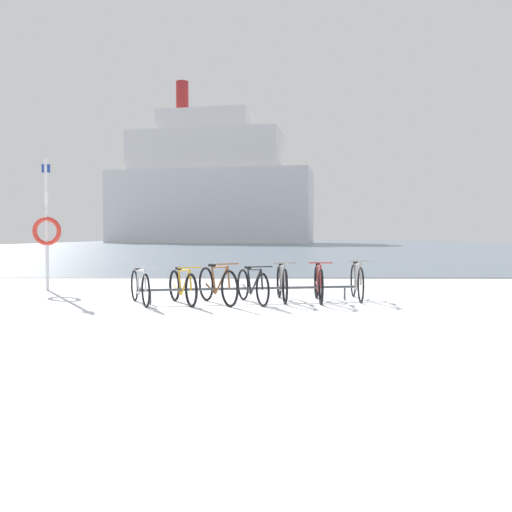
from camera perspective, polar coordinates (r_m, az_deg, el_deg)
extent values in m
cube|color=silver|center=(5.82, 12.13, -11.54)|extent=(80.00, 22.00, 0.08)
cube|color=slate|center=(71.56, 1.42, 1.13)|extent=(80.00, 110.00, 0.08)
cube|color=#47474C|center=(16.63, 4.47, -2.47)|extent=(80.00, 0.50, 0.05)
cylinder|color=#4C5156|center=(10.55, -0.59, -3.54)|extent=(4.33, 0.85, 0.05)
cylinder|color=#4C5156|center=(10.43, -11.39, -4.42)|extent=(0.04, 0.04, 0.28)
cylinder|color=#4C5156|center=(11.06, 9.59, -4.03)|extent=(0.04, 0.04, 0.28)
torus|color=black|center=(9.99, -11.87, -3.69)|extent=(0.30, 0.60, 0.64)
torus|color=black|center=(11.02, -13.03, -3.14)|extent=(0.30, 0.60, 0.64)
cylinder|color=silver|center=(10.31, -12.28, -2.85)|extent=(0.26, 0.52, 0.55)
cylinder|color=silver|center=(10.65, -12.66, -2.82)|extent=(0.11, 0.19, 0.49)
cylinder|color=silver|center=(10.37, -12.38, -1.51)|extent=(0.32, 0.65, 0.08)
cylinder|color=silver|center=(10.81, -12.80, -3.63)|extent=(0.22, 0.44, 0.18)
cylinder|color=silver|center=(10.01, -11.93, -2.59)|extent=(0.08, 0.12, 0.38)
cube|color=black|center=(10.71, -12.75, -1.30)|extent=(0.16, 0.22, 0.05)
cylinder|color=silver|center=(10.03, -11.98, -1.22)|extent=(0.43, 0.21, 0.02)
torus|color=black|center=(9.90, -7.05, -3.70)|extent=(0.33, 0.59, 0.64)
torus|color=black|center=(10.88, -8.83, -3.18)|extent=(0.33, 0.59, 0.64)
cylinder|color=gold|center=(10.21, -7.67, -2.89)|extent=(0.28, 0.50, 0.54)
cylinder|color=gold|center=(10.53, -8.25, -2.86)|extent=(0.12, 0.19, 0.48)
cylinder|color=gold|center=(10.26, -7.81, -1.55)|extent=(0.34, 0.62, 0.08)
cylinder|color=gold|center=(10.68, -8.48, -3.66)|extent=(0.23, 0.42, 0.18)
cylinder|color=gold|center=(9.92, -7.12, -2.62)|extent=(0.08, 0.12, 0.38)
cube|color=black|center=(10.58, -8.39, -1.34)|extent=(0.16, 0.21, 0.05)
cylinder|color=gold|center=(9.94, -7.20, -1.25)|extent=(0.42, 0.23, 0.02)
torus|color=black|center=(9.86, -2.89, -3.55)|extent=(0.39, 0.63, 0.70)
torus|color=black|center=(10.83, -5.44, -3.03)|extent=(0.39, 0.63, 0.70)
cylinder|color=brown|center=(10.16, -3.78, -2.67)|extent=(0.31, 0.51, 0.59)
cylinder|color=brown|center=(10.48, -4.60, -2.66)|extent=(0.13, 0.19, 0.53)
cylinder|color=brown|center=(10.22, -3.97, -1.20)|extent=(0.38, 0.63, 0.08)
cylinder|color=brown|center=(10.63, -4.94, -3.56)|extent=(0.27, 0.43, 0.19)
cylinder|color=brown|center=(9.88, -3.00, -2.35)|extent=(0.09, 0.12, 0.41)
cube|color=black|center=(10.53, -4.79, -1.01)|extent=(0.17, 0.21, 0.05)
cylinder|color=brown|center=(9.90, -3.11, -0.87)|extent=(0.41, 0.25, 0.02)
torus|color=black|center=(9.91, 0.71, -3.67)|extent=(0.28, 0.62, 0.64)
torus|color=black|center=(10.92, -1.42, -3.12)|extent=(0.28, 0.62, 0.64)
cylinder|color=#1E2328|center=(10.22, -0.03, -2.83)|extent=(0.24, 0.54, 0.55)
cylinder|color=#1E2328|center=(10.55, -0.72, -2.80)|extent=(0.11, 0.20, 0.49)
cylinder|color=#1E2328|center=(10.28, -0.19, -1.48)|extent=(0.30, 0.67, 0.08)
cylinder|color=#1E2328|center=(10.71, -1.00, -3.61)|extent=(0.21, 0.45, 0.18)
cylinder|color=#1E2328|center=(9.93, 0.63, -2.57)|extent=(0.08, 0.12, 0.38)
cube|color=black|center=(10.61, -0.88, -1.27)|extent=(0.15, 0.22, 0.05)
cylinder|color=#1E2328|center=(9.95, 0.54, -1.18)|extent=(0.44, 0.19, 0.02)
torus|color=black|center=(10.28, 3.16, -3.32)|extent=(0.10, 0.70, 0.70)
torus|color=black|center=(11.34, 2.53, -2.79)|extent=(0.10, 0.70, 0.70)
cylinder|color=gray|center=(10.61, 2.94, -2.47)|extent=(0.08, 0.57, 0.59)
cylinder|color=gray|center=(10.96, 2.74, -2.44)|extent=(0.05, 0.20, 0.52)
cylinder|color=gray|center=(10.67, 2.90, -1.06)|extent=(0.09, 0.70, 0.08)
cylinder|color=gray|center=(11.12, 2.65, -3.30)|extent=(0.07, 0.47, 0.19)
cylinder|color=gray|center=(10.30, 3.14, -2.17)|extent=(0.04, 0.12, 0.41)
cube|color=black|center=(11.02, 2.69, -0.87)|extent=(0.09, 0.21, 0.05)
cylinder|color=gray|center=(10.32, 3.12, -0.76)|extent=(0.46, 0.06, 0.02)
torus|color=black|center=(10.26, 7.05, -3.32)|extent=(0.07, 0.70, 0.70)
torus|color=black|center=(11.31, 6.57, -2.80)|extent=(0.07, 0.70, 0.70)
cylinder|color=#B22D2D|center=(10.59, 6.89, -2.47)|extent=(0.05, 0.56, 0.59)
cylinder|color=#B22D2D|center=(10.93, 6.73, -2.45)|extent=(0.04, 0.19, 0.53)
cylinder|color=#B22D2D|center=(10.65, 6.85, -1.05)|extent=(0.05, 0.69, 0.08)
cylinder|color=#B22D2D|center=(11.09, 6.66, -3.31)|extent=(0.05, 0.46, 0.19)
cylinder|color=#B22D2D|center=(10.28, 7.04, -2.17)|extent=(0.04, 0.12, 0.41)
cube|color=black|center=(10.99, 6.70, -0.86)|extent=(0.08, 0.20, 0.05)
cylinder|color=#B22D2D|center=(10.30, 7.02, -0.74)|extent=(0.46, 0.04, 0.02)
torus|color=black|center=(10.65, 11.29, -3.11)|extent=(0.06, 0.71, 0.71)
torus|color=black|center=(11.71, 10.50, -2.63)|extent=(0.06, 0.71, 0.71)
cylinder|color=gray|center=(10.98, 11.02, -2.26)|extent=(0.06, 0.56, 0.61)
cylinder|color=gray|center=(11.33, 10.76, -2.25)|extent=(0.04, 0.20, 0.54)
cylinder|color=gray|center=(11.04, 10.97, -0.85)|extent=(0.06, 0.70, 0.09)
cylinder|color=gray|center=(11.49, 10.65, -3.12)|extent=(0.05, 0.47, 0.19)
cylinder|color=gray|center=(10.67, 11.27, -1.96)|extent=(0.04, 0.12, 0.43)
cube|color=black|center=(11.39, 10.72, -0.69)|extent=(0.09, 0.20, 0.05)
cylinder|color=gray|center=(10.70, 11.24, -0.55)|extent=(0.46, 0.04, 0.02)
cylinder|color=silver|center=(13.80, -21.74, 3.19)|extent=(0.08, 0.08, 3.22)
cylinder|color=white|center=(13.83, -21.78, 5.86)|extent=(0.09, 0.09, 0.30)
torus|color=red|center=(13.80, -21.73, 2.52)|extent=(0.70, 0.11, 0.70)
cube|color=navy|center=(13.89, -21.82, 8.81)|extent=(0.20, 0.03, 0.20)
cube|color=white|center=(96.97, -4.86, 5.27)|extent=(38.08, 18.93, 12.97)
cube|color=white|center=(98.26, -5.40, 11.12)|extent=(28.78, 15.44, 7.13)
cube|color=white|center=(99.24, -5.42, 14.19)|extent=(17.69, 11.64, 3.63)
cylinder|color=#A52626|center=(101.64, -8.00, 16.63)|extent=(2.29, 2.29, 5.84)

